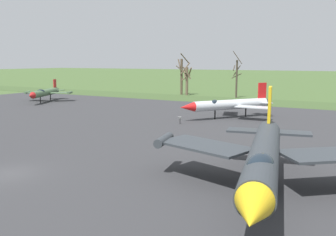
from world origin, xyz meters
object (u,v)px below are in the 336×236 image
Objects in this scene: info_placard_rear_center at (180,120)px; jet_fighter_front_right at (264,155)px; jet_fighter_rear_center at (229,104)px; jet_fighter_front_left at (45,93)px.

jet_fighter_front_right is at bearing -51.38° from info_placard_rear_center.
jet_fighter_rear_center is at bearing 113.87° from jet_fighter_front_right.
jet_fighter_front_left reaches higher than info_placard_rear_center.
jet_fighter_front_left is at bearing 177.16° from jet_fighter_rear_center.
jet_fighter_front_right is (50.09, -28.99, 0.63)m from jet_fighter_front_left.
info_placard_rear_center is at bearing 128.62° from jet_fighter_front_right.
info_placard_rear_center is (-15.65, 19.59, -1.90)m from jet_fighter_front_right.
info_placard_rear_center is (34.44, -9.40, -1.28)m from jet_fighter_front_left.
jet_fighter_front_left is 0.99× the size of jet_fighter_rear_center.
info_placard_rear_center is (-3.66, -7.51, -1.37)m from jet_fighter_rear_center.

